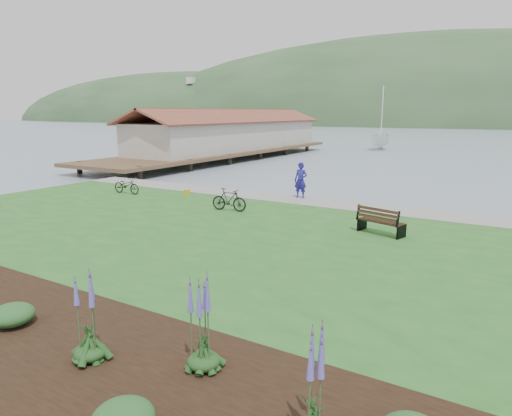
{
  "coord_description": "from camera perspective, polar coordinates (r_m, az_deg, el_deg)",
  "views": [
    {
      "loc": [
        9.02,
        -14.91,
        5.07
      ],
      "look_at": [
        -0.25,
        0.35,
        1.3
      ],
      "focal_mm": 32.0,
      "sensor_mm": 36.0,
      "label": 1
    }
  ],
  "objects": [
    {
      "name": "pannier",
      "position": [
        26.38,
        -8.63,
        1.94
      ],
      "size": [
        0.21,
        0.31,
        0.32
      ],
      "primitive_type": "cube",
      "rotation": [
        0.0,
        0.0,
        -0.05
      ],
      "color": "gold",
      "rests_on": "lawn"
    },
    {
      "name": "sailboat",
      "position": [
        65.32,
        15.25,
        7.05
      ],
      "size": [
        11.85,
        12.0,
        26.99
      ],
      "primitive_type": "imported",
      "rotation": [
        0.0,
        0.0,
        0.17
      ],
      "color": "silver",
      "rests_on": "ground"
    },
    {
      "name": "person",
      "position": [
        25.1,
        5.61,
        3.84
      ],
      "size": [
        0.87,
        0.61,
        2.33
      ],
      "primitive_type": "imported",
      "rotation": [
        0.0,
        0.0,
        0.03
      ],
      "color": "navy",
      "rests_on": "lawn"
    },
    {
      "name": "bicycle_a",
      "position": [
        27.57,
        -15.87,
        2.76
      ],
      "size": [
        0.71,
        1.91,
        0.99
      ],
      "primitive_type": "imported",
      "rotation": [
        0.0,
        0.0,
        1.6
      ],
      "color": "black",
      "rests_on": "lawn"
    },
    {
      "name": "bicycle_b",
      "position": [
        21.91,
        -3.39,
        1.04
      ],
      "size": [
        0.76,
        1.85,
        1.08
      ],
      "primitive_type": "imported",
      "rotation": [
        0.0,
        0.0,
        1.71
      ],
      "color": "black",
      "rests_on": "lawn"
    },
    {
      "name": "shoreline_path",
      "position": [
        24.06,
        8.64,
        0.63
      ],
      "size": [
        34.0,
        2.2,
        0.03
      ],
      "primitive_type": "cube",
      "color": "gray",
      "rests_on": "lawn"
    },
    {
      "name": "echium_0",
      "position": [
        9.37,
        -20.24,
        -13.55
      ],
      "size": [
        0.62,
        0.62,
        1.92
      ],
      "color": "#173C16",
      "rests_on": "garden_bed"
    },
    {
      "name": "echium_1",
      "position": [
        8.55,
        -6.65,
        -14.59
      ],
      "size": [
        0.62,
        0.62,
        2.04
      ],
      "color": "#173C16",
      "rests_on": "garden_bed"
    },
    {
      "name": "echium_2",
      "position": [
        6.92,
        7.18,
        -22.58
      ],
      "size": [
        0.62,
        0.62,
        1.81
      ],
      "color": "#173C16",
      "rests_on": "garden_bed"
    },
    {
      "name": "park_bench",
      "position": [
        18.26,
        15.22,
        -1.52
      ],
      "size": [
        1.93,
        1.19,
        1.12
      ],
      "rotation": [
        0.0,
        0.0,
        -0.27
      ],
      "color": "black",
      "rests_on": "lawn"
    },
    {
      "name": "shrub_0",
      "position": [
        11.67,
        -28.17,
        -11.68
      ],
      "size": [
        0.94,
        0.94,
        0.47
      ],
      "primitive_type": "ellipsoid",
      "color": "#1E4C21",
      "rests_on": "garden_bed"
    },
    {
      "name": "garden_bed",
      "position": [
        9.16,
        -16.74,
        -19.1
      ],
      "size": [
        24.0,
        4.4,
        0.04
      ],
      "primitive_type": "cube",
      "color": "black",
      "rests_on": "lawn"
    },
    {
      "name": "pier_pavilion",
      "position": [
        51.46,
        -3.13,
        9.19
      ],
      "size": [
        8.0,
        36.0,
        5.4
      ],
      "color": "#4C3826",
      "rests_on": "ground"
    },
    {
      "name": "lawn",
      "position": [
        16.49,
        -3.52,
        -5.28
      ],
      "size": [
        34.0,
        20.0,
        0.4
      ],
      "primitive_type": "cube",
      "color": "#245B20",
      "rests_on": "ground"
    },
    {
      "name": "ground",
      "position": [
        18.15,
        0.1,
        -4.3
      ],
      "size": [
        600.0,
        600.0,
        0.0
      ],
      "primitive_type": "plane",
      "color": "gray",
      "rests_on": "ground"
    }
  ]
}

